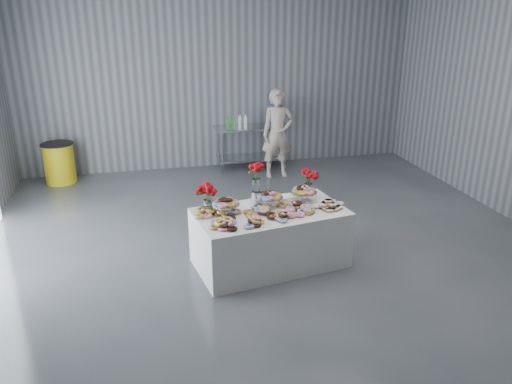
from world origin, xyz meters
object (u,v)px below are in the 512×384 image
display_table (270,238)px  trash_barrel (59,163)px  person (278,134)px  water_jug (275,113)px  prep_table (252,140)px

display_table → trash_barrel: (-3.09, 4.03, 0.01)m
person → trash_barrel: size_ratio=2.23×
trash_barrel → water_jug: bearing=0.0°
display_table → water_jug: water_jug is taller
water_jug → person: size_ratio=0.32×
person → trash_barrel: 4.21m
display_table → water_jug: (1.16, 4.03, 0.77)m
display_table → prep_table: 4.09m
display_table → prep_table: size_ratio=1.27×
water_jug → person: (-0.10, -0.56, -0.29)m
prep_table → trash_barrel: size_ratio=1.95×
water_jug → trash_barrel: bearing=180.0°
water_jug → person: bearing=-100.4°
person → trash_barrel: bearing=172.6°
prep_table → person: 0.73m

